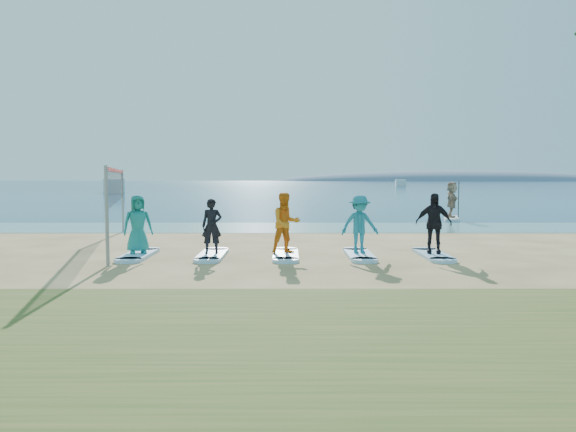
{
  "coord_description": "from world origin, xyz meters",
  "views": [
    {
      "loc": [
        0.11,
        -13.98,
        2.22
      ],
      "look_at": [
        0.13,
        2.0,
        1.1
      ],
      "focal_mm": 35.0,
      "sensor_mm": 36.0,
      "label": 1
    }
  ],
  "objects_px": {
    "surfboard_0": "(138,255)",
    "student_0": "(138,224)",
    "paddleboard": "(451,218)",
    "surfboard_2": "(286,255)",
    "student_2": "(286,223)",
    "boat_offshore_b": "(400,186)",
    "surfboard_3": "(359,255)",
    "student_1": "(212,226)",
    "student_3": "(360,224)",
    "surfboard_4": "(433,255)",
    "boat_offshore_a": "(114,193)",
    "paddleboarder": "(452,199)",
    "surfboard_1": "(212,255)",
    "student_4": "(434,223)",
    "volleyball_net": "(116,187)"
  },
  "relations": [
    {
      "from": "surfboard_0",
      "to": "student_0",
      "type": "relative_size",
      "value": 1.35
    },
    {
      "from": "student_1",
      "to": "student_3",
      "type": "xyz_separation_m",
      "value": [
        4.12,
        0.0,
        0.05
      ]
    },
    {
      "from": "student_0",
      "to": "surfboard_4",
      "type": "height_order",
      "value": "student_0"
    },
    {
      "from": "student_4",
      "to": "boat_offshore_a",
      "type": "bearing_deg",
      "value": 126.24
    },
    {
      "from": "surfboard_3",
      "to": "student_4",
      "type": "height_order",
      "value": "student_4"
    },
    {
      "from": "paddleboard",
      "to": "boat_offshore_a",
      "type": "xyz_separation_m",
      "value": [
        -32.87,
        49.36,
        -0.06
      ]
    },
    {
      "from": "surfboard_1",
      "to": "student_3",
      "type": "distance_m",
      "value": 4.2
    },
    {
      "from": "student_0",
      "to": "surfboard_1",
      "type": "bearing_deg",
      "value": -23.22
    },
    {
      "from": "boat_offshore_a",
      "to": "surfboard_3",
      "type": "relative_size",
      "value": 3.53
    },
    {
      "from": "surfboard_3",
      "to": "surfboard_4",
      "type": "height_order",
      "value": "same"
    },
    {
      "from": "paddleboarder",
      "to": "surfboard_0",
      "type": "xyz_separation_m",
      "value": [
        -12.71,
        -13.56,
        -1.0
      ]
    },
    {
      "from": "student_2",
      "to": "surfboard_4",
      "type": "xyz_separation_m",
      "value": [
        4.12,
        0.0,
        -0.89
      ]
    },
    {
      "from": "boat_offshore_a",
      "to": "boat_offshore_b",
      "type": "xyz_separation_m",
      "value": [
        50.9,
        53.42,
        0.0
      ]
    },
    {
      "from": "student_2",
      "to": "student_3",
      "type": "xyz_separation_m",
      "value": [
        2.06,
        0.0,
        -0.03
      ]
    },
    {
      "from": "student_0",
      "to": "surfboard_4",
      "type": "distance_m",
      "value": 8.28
    },
    {
      "from": "paddleboard",
      "to": "student_1",
      "type": "relative_size",
      "value": 1.97
    },
    {
      "from": "surfboard_0",
      "to": "student_0",
      "type": "xyz_separation_m",
      "value": [
        0.0,
        0.0,
        0.86
      ]
    },
    {
      "from": "student_2",
      "to": "student_4",
      "type": "distance_m",
      "value": 4.12
    },
    {
      "from": "boat_offshore_a",
      "to": "surfboard_0",
      "type": "relative_size",
      "value": 3.53
    },
    {
      "from": "paddleboarder",
      "to": "student_2",
      "type": "relative_size",
      "value": 1.09
    },
    {
      "from": "paddleboarder",
      "to": "surfboard_3",
      "type": "relative_size",
      "value": 0.84
    },
    {
      "from": "paddleboard",
      "to": "surfboard_3",
      "type": "distance_m",
      "value": 15.05
    },
    {
      "from": "paddleboarder",
      "to": "surfboard_1",
      "type": "bearing_deg",
      "value": 156.63
    },
    {
      "from": "paddleboard",
      "to": "student_3",
      "type": "xyz_separation_m",
      "value": [
        -6.54,
        -13.56,
        0.84
      ]
    },
    {
      "from": "student_0",
      "to": "boat_offshore_b",
      "type": "bearing_deg",
      "value": 51.98
    },
    {
      "from": "boat_offshore_b",
      "to": "surfboard_4",
      "type": "distance_m",
      "value": 118.5
    },
    {
      "from": "student_1",
      "to": "student_4",
      "type": "xyz_separation_m",
      "value": [
        6.17,
        0.0,
        0.08
      ]
    },
    {
      "from": "paddleboarder",
      "to": "surfboard_3",
      "type": "bearing_deg",
      "value": 169.05
    },
    {
      "from": "student_2",
      "to": "surfboard_3",
      "type": "height_order",
      "value": "student_2"
    },
    {
      "from": "boat_offshore_b",
      "to": "student_1",
      "type": "relative_size",
      "value": 4.1
    },
    {
      "from": "student_1",
      "to": "surfboard_3",
      "type": "bearing_deg",
      "value": -2.56
    },
    {
      "from": "volleyball_net",
      "to": "surfboard_4",
      "type": "relative_size",
      "value": 4.01
    },
    {
      "from": "boat_offshore_a",
      "to": "student_4",
      "type": "distance_m",
      "value": 69.03
    },
    {
      "from": "surfboard_2",
      "to": "student_3",
      "type": "xyz_separation_m",
      "value": [
        2.06,
        0.0,
        0.86
      ]
    },
    {
      "from": "student_0",
      "to": "surfboard_1",
      "type": "height_order",
      "value": "student_0"
    },
    {
      "from": "student_2",
      "to": "student_4",
      "type": "xyz_separation_m",
      "value": [
        4.12,
        0.0,
        -0.01
      ]
    },
    {
      "from": "paddleboard",
      "to": "surfboard_0",
      "type": "distance_m",
      "value": 18.59
    },
    {
      "from": "student_4",
      "to": "boat_offshore_b",
      "type": "bearing_deg",
      "value": 91.0
    },
    {
      "from": "boat_offshore_b",
      "to": "surfboard_1",
      "type": "bearing_deg",
      "value": -95.72
    },
    {
      "from": "surfboard_3",
      "to": "surfboard_2",
      "type": "bearing_deg",
      "value": 180.0
    },
    {
      "from": "surfboard_3",
      "to": "student_3",
      "type": "distance_m",
      "value": 0.86
    },
    {
      "from": "surfboard_2",
      "to": "boat_offshore_b",
      "type": "bearing_deg",
      "value": 77.11
    },
    {
      "from": "student_2",
      "to": "student_0",
      "type": "bearing_deg",
      "value": 160.67
    },
    {
      "from": "boat_offshore_b",
      "to": "surfboard_3",
      "type": "xyz_separation_m",
      "value": [
        -24.57,
        -116.34,
        0.04
      ]
    },
    {
      "from": "student_1",
      "to": "surfboard_4",
      "type": "height_order",
      "value": "student_1"
    },
    {
      "from": "boat_offshore_b",
      "to": "student_2",
      "type": "height_order",
      "value": "student_2"
    },
    {
      "from": "paddleboarder",
      "to": "student_0",
      "type": "height_order",
      "value": "paddleboarder"
    },
    {
      "from": "student_1",
      "to": "surfboard_4",
      "type": "bearing_deg",
      "value": -2.56
    },
    {
      "from": "surfboard_4",
      "to": "surfboard_2",
      "type": "bearing_deg",
      "value": 180.0
    },
    {
      "from": "surfboard_2",
      "to": "student_2",
      "type": "height_order",
      "value": "student_2"
    }
  ]
}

